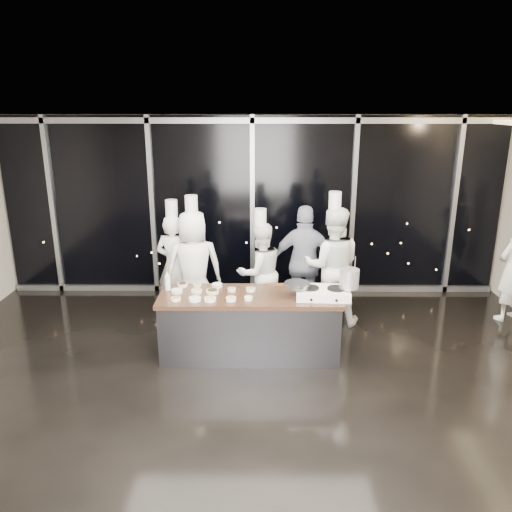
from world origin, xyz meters
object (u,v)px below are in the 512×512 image
Objects in this scene: demo_counter at (250,325)px; guest at (305,263)px; stock_pot at (349,279)px; chef_far_left at (174,265)px; chef_right at (332,265)px; stove at (323,293)px; chef_left at (194,267)px; chef_center at (260,272)px; frying_pan at (297,285)px.

guest reaches higher than demo_counter.
guest reaches higher than stock_pot.
demo_counter is 1.26× the size of chef_far_left.
chef_right is at bearing -165.18° from chef_far_left.
stove is 0.35× the size of chef_left.
stock_pot is 0.13× the size of chef_far_left.
chef_center is at bearing 126.49° from stove.
chef_left is (-1.88, 1.17, -0.04)m from stove.
chef_far_left is at bearing 150.77° from stock_pot.
chef_left reaches higher than frying_pan.
stock_pot is at bearing 136.78° from chef_left.
stove is 0.38× the size of chef_far_left.
stock_pot is 0.12× the size of chef_right.
stock_pot is at bearing 107.18° from chef_center.
frying_pan is at bearing 162.93° from chef_far_left.
frying_pan is 2.35m from chef_far_left.
demo_counter is 1.26m from chef_center.
frying_pan is at bearing 86.03° from chef_center.
chef_left reaches higher than stock_pot.
chef_left reaches higher than chef_center.
stove is (0.98, -0.09, 0.51)m from demo_counter.
stove is 0.39× the size of guest.
chef_far_left is 2.52m from chef_right.
demo_counter is 1.50m from stock_pot.
guest is (0.72, 0.09, 0.12)m from chef_center.
demo_counter is 0.88m from frying_pan.
chef_right reaches higher than guest.
demo_counter is at bearing 175.66° from stock_pot.
stock_pot is at bearing 114.00° from guest.
chef_center is 1.14m from chef_right.
chef_left reaches higher than demo_counter.
chef_left is 1.77m from guest.
chef_right is at bearing 65.27° from frying_pan.
chef_right is at bearing 163.07° from guest.
chef_center is at bearing -165.76° from chef_far_left.
chef_right is at bearing 80.23° from stove.
chef_far_left is at bearing -51.34° from chef_left.
chef_far_left is (-2.56, 1.44, -0.29)m from stock_pot.
chef_far_left reaches higher than demo_counter.
chef_left is (-1.53, 1.15, -0.14)m from frying_pan.
chef_far_left is (-2.23, 1.43, -0.09)m from stove.
chef_far_left is at bearing 146.79° from frying_pan.
chef_center is (1.39, -0.13, -0.06)m from chef_far_left.
chef_left is 1.10× the size of guest.
stock_pot is at bearing 2.49° from stove.
demo_counter is at bearing 62.07° from guest.
chef_center reaches higher than stove.
chef_far_left is 0.94× the size of chef_left.
guest is at bearing 56.26° from demo_counter.
frying_pan is 2.34× the size of stock_pot.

